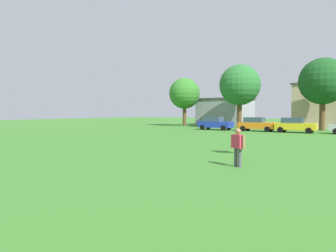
% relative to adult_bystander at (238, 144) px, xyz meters
% --- Properties ---
extents(ground_plane, '(160.00, 160.00, 0.00)m').
position_rel_adult_bystander_xyz_m(ground_plane, '(-2.86, 15.47, -0.97)').
color(ground_plane, '#387528').
extents(adult_bystander, '(0.71, 0.51, 1.63)m').
position_rel_adult_bystander_xyz_m(adult_bystander, '(0.00, 0.00, 0.00)').
color(adult_bystander, '#4C4C51').
rests_on(adult_bystander, ground).
extents(parked_car_blue_0, '(4.30, 2.02, 1.68)m').
position_rel_adult_bystander_xyz_m(parked_car_blue_0, '(-12.05, 24.06, -0.11)').
color(parked_car_blue_0, '#1E38AD').
rests_on(parked_car_blue_0, ground).
extents(parked_car_orange_1, '(4.30, 2.02, 1.68)m').
position_rel_adult_bystander_xyz_m(parked_car_orange_1, '(-6.72, 24.33, -0.11)').
color(parked_car_orange_1, orange).
rests_on(parked_car_orange_1, ground).
extents(parked_car_yellow_2, '(4.30, 2.02, 1.68)m').
position_rel_adult_bystander_xyz_m(parked_car_yellow_2, '(-2.29, 24.15, -0.11)').
color(parked_car_yellow_2, yellow).
rests_on(parked_car_yellow_2, ground).
extents(tree_far_left, '(5.11, 5.11, 7.96)m').
position_rel_adult_bystander_xyz_m(tree_far_left, '(-21.00, 31.55, 4.40)').
color(tree_far_left, brown).
rests_on(tree_far_left, ground).
extents(tree_left, '(5.91, 5.91, 9.20)m').
position_rel_adult_bystander_xyz_m(tree_left, '(-11.15, 30.55, 5.24)').
color(tree_left, brown).
rests_on(tree_left, ground).
extents(tree_center, '(5.85, 5.85, 9.12)m').
position_rel_adult_bystander_xyz_m(tree_center, '(-0.29, 30.53, 5.18)').
color(tree_center, brown).
rests_on(tree_center, ground).
extents(house_left, '(8.58, 7.11, 4.69)m').
position_rel_adult_bystander_xyz_m(house_left, '(-16.32, 37.77, 1.39)').
color(house_left, '#9999A3').
rests_on(house_left, ground).
extents(house_right, '(9.70, 7.21, 6.50)m').
position_rel_adult_bystander_xyz_m(house_right, '(-0.09, 37.77, 2.29)').
color(house_right, beige).
rests_on(house_right, ground).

